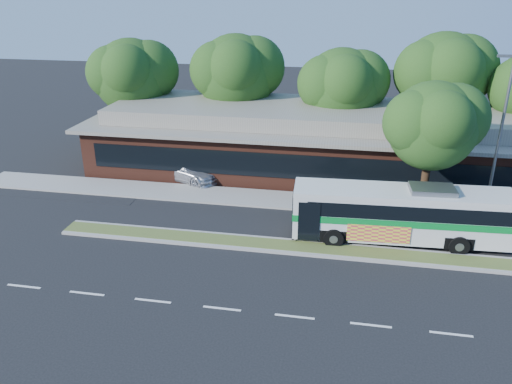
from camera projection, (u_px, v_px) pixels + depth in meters
ground at (306, 255)px, 24.54m from camera, size 120.00×120.00×0.00m
median_strip at (307, 248)px, 25.05m from camera, size 26.00×1.10×0.15m
sidewalk at (315, 202)px, 30.32m from camera, size 44.00×2.60×0.12m
parking_lot at (73, 166)px, 36.61m from camera, size 14.00×12.00×0.01m
plaza_building at (323, 139)px, 35.50m from camera, size 33.20×11.20×4.45m
lamp_post at (499, 135)px, 26.50m from camera, size 0.93×0.18×9.07m
tree_bg_a at (137, 75)px, 38.44m from camera, size 6.47×5.80×8.63m
tree_bg_b at (242, 72)px, 37.91m from camera, size 6.69×6.00×9.00m
tree_bg_c at (347, 85)px, 35.88m from camera, size 6.24×5.60×8.26m
tree_bg_d at (449, 74)px, 35.31m from camera, size 6.91×6.20×9.37m
transit_bus at (402, 211)px, 25.29m from camera, size 11.06×2.95×3.08m
sedan at (185, 169)px, 33.77m from camera, size 5.55×3.86×1.49m
sidewalk_tree at (439, 124)px, 26.26m from camera, size 5.27×4.72×7.78m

